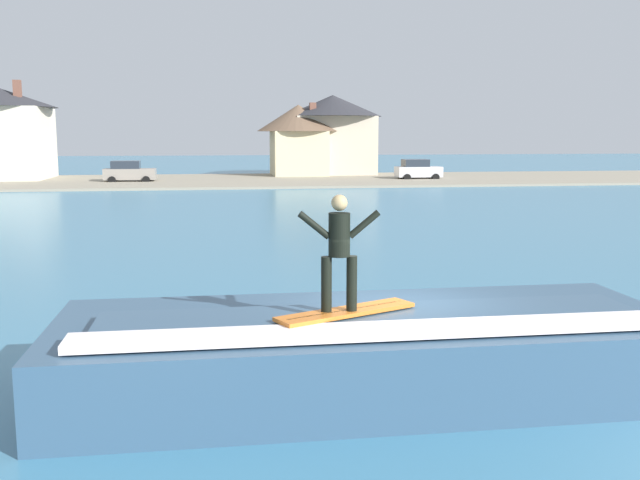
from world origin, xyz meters
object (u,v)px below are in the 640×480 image
at_px(surfer, 339,246).
at_px(house_small_cottage, 298,135).
at_px(house_gabled_white, 333,130).
at_px(car_far_shore, 418,170).
at_px(wave_crest, 368,351).
at_px(surfboard, 346,312).
at_px(house_with_chimney, 0,130).
at_px(car_near_shore, 129,172).

bearing_deg(surfer, house_small_cottage, 83.78).
relative_size(surfer, house_gabled_white, 0.18).
xyz_separation_m(surfer, car_far_shore, (16.07, 50.96, -1.44)).
bearing_deg(wave_crest, surfboard, -139.38).
height_order(surfboard, house_with_chimney, house_with_chimney).
bearing_deg(wave_crest, surfer, -142.65).
bearing_deg(car_near_shore, house_small_cottage, 25.44).
bearing_deg(surfer, wave_crest, 37.35).
bearing_deg(house_small_cottage, house_gabled_white, 19.11).
distance_m(wave_crest, surfboard, 0.92).
distance_m(house_with_chimney, house_small_cottage, 26.47).
xyz_separation_m(wave_crest, house_with_chimney, (-20.58, 55.45, 3.73)).
distance_m(wave_crest, surfer, 1.88).
bearing_deg(wave_crest, car_far_shore, 72.92).
relative_size(wave_crest, car_near_shore, 2.31).
bearing_deg(car_far_shore, house_small_cottage, 143.70).
bearing_deg(house_with_chimney, wave_crest, -69.64).
relative_size(wave_crest, house_with_chimney, 0.99).
relative_size(house_with_chimney, house_gabled_white, 1.03).
relative_size(car_near_shore, car_far_shore, 1.06).
xyz_separation_m(house_gabled_white, house_small_cottage, (-3.51, -1.22, -0.47)).
xyz_separation_m(surfer, house_gabled_white, (9.85, 59.32, 2.06)).
bearing_deg(house_with_chimney, house_small_cottage, 4.85).
relative_size(house_with_chimney, house_small_cottage, 1.24).
height_order(house_with_chimney, house_small_cottage, house_with_chimney).
bearing_deg(wave_crest, house_small_cottage, 84.26).
height_order(surfer, house_small_cottage, house_small_cottage).
relative_size(surfer, car_near_shore, 0.42).
bearing_deg(car_far_shore, house_with_chimney, 172.26).
distance_m(car_far_shore, house_small_cottage, 12.45).
bearing_deg(car_near_shore, house_with_chimney, 156.48).
relative_size(surfboard, car_near_shore, 0.54).
relative_size(car_far_shore, house_with_chimney, 0.40).
bearing_deg(car_far_shore, house_gabled_white, 126.63).
relative_size(surfer, house_small_cottage, 0.22).
xyz_separation_m(car_far_shore, house_with_chimney, (-36.11, 4.91, 3.42)).
xyz_separation_m(wave_crest, surfer, (-0.54, -0.41, 1.75)).
height_order(car_far_shore, house_small_cottage, house_small_cottage).
bearing_deg(wave_crest, house_with_chimney, 110.36).
relative_size(house_gabled_white, house_small_cottage, 1.21).
relative_size(surfboard, house_gabled_white, 0.24).
distance_m(car_near_shore, car_far_shore, 24.79).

